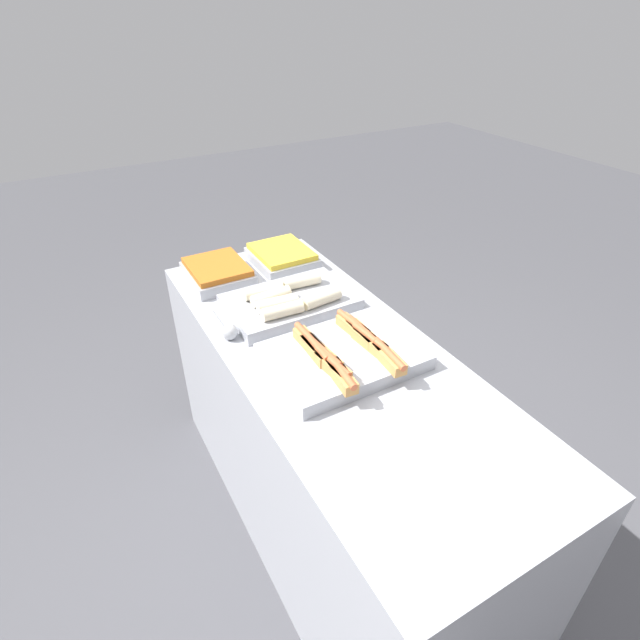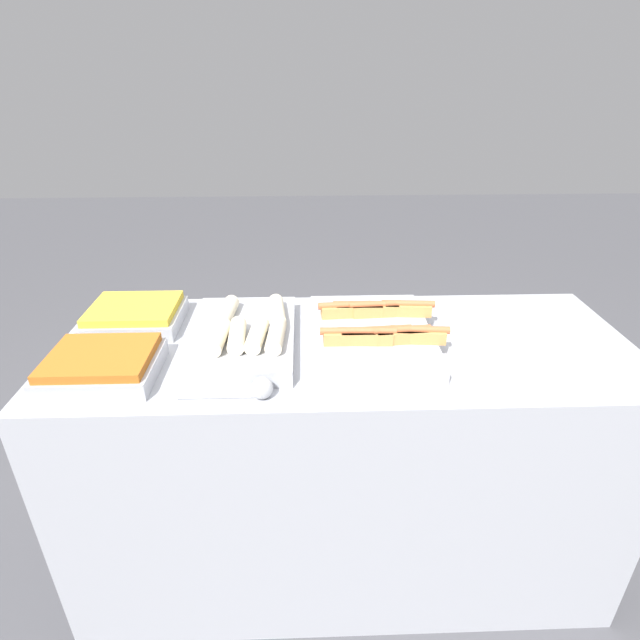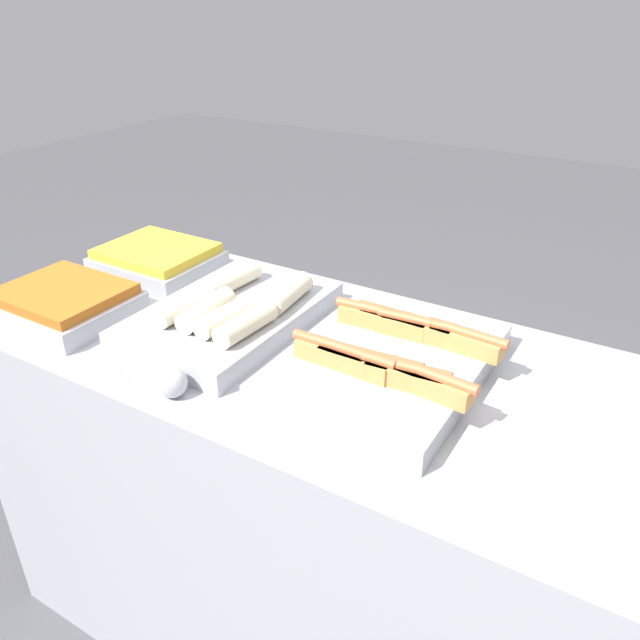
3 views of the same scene
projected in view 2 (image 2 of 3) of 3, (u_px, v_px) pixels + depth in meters
The scene contains 7 objects.
ground_plane at pixel (340, 547), 1.95m from camera, with size 12.00×12.00×0.00m, color #4C4C51.
counter at pixel (343, 457), 1.74m from camera, with size 1.76×0.69×0.92m.
tray_hotdogs at pixel (373, 332), 1.52m from camera, with size 0.39×0.49×0.10m.
tray_wraps at pixel (244, 335), 1.50m from camera, with size 0.31×0.48×0.10m.
tray_side_front at pixel (102, 365), 1.35m from camera, with size 0.29×0.25×0.07m.
tray_side_back at pixel (135, 316), 1.62m from camera, with size 0.29×0.25×0.07m.
serving_spoon_near at pixel (258, 389), 1.27m from camera, with size 0.25×0.06×0.06m.
Camera 2 is at (-0.13, -1.33, 1.67)m, focal length 28.00 mm.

